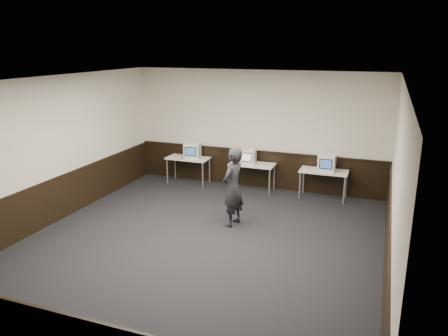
% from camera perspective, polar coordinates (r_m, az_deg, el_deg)
% --- Properties ---
extents(floor, '(8.00, 8.00, 0.00)m').
position_cam_1_polar(floor, '(8.82, -3.30, -9.93)').
color(floor, black).
rests_on(floor, ground).
extents(ceiling, '(8.00, 8.00, 0.00)m').
position_cam_1_polar(ceiling, '(7.97, -3.67, 11.28)').
color(ceiling, white).
rests_on(ceiling, back_wall).
extents(back_wall, '(7.00, 0.00, 7.00)m').
position_cam_1_polar(back_wall, '(11.92, 4.35, 5.00)').
color(back_wall, silver).
rests_on(back_wall, ground).
extents(front_wall, '(7.00, 0.00, 7.00)m').
position_cam_1_polar(front_wall, '(5.10, -22.34, -11.29)').
color(front_wall, silver).
rests_on(front_wall, ground).
extents(left_wall, '(0.00, 8.00, 8.00)m').
position_cam_1_polar(left_wall, '(10.15, -21.87, 1.99)').
color(left_wall, silver).
rests_on(left_wall, ground).
extents(right_wall, '(0.00, 8.00, 8.00)m').
position_cam_1_polar(right_wall, '(7.59, 21.49, -2.37)').
color(right_wall, silver).
rests_on(right_wall, ground).
extents(wainscot_back, '(6.98, 0.04, 1.00)m').
position_cam_1_polar(wainscot_back, '(12.15, 4.22, -0.12)').
color(wainscot_back, black).
rests_on(wainscot_back, back_wall).
extents(wainscot_left, '(0.04, 7.98, 1.00)m').
position_cam_1_polar(wainscot_left, '(10.43, -21.17, -3.89)').
color(wainscot_left, black).
rests_on(wainscot_left, left_wall).
extents(wainscot_right, '(0.04, 7.98, 1.00)m').
position_cam_1_polar(wainscot_right, '(7.98, 20.55, -9.89)').
color(wainscot_right, black).
rests_on(wainscot_right, right_wall).
extents(wainscot_rail, '(6.98, 0.06, 0.04)m').
position_cam_1_polar(wainscot_rail, '(12.00, 4.24, 2.24)').
color(wainscot_rail, black).
rests_on(wainscot_rail, wainscot_back).
extents(desk_left, '(1.20, 0.60, 0.75)m').
position_cam_1_polar(desk_left, '(12.41, -4.71, 1.07)').
color(desk_left, silver).
rests_on(desk_left, ground).
extents(desk_center, '(1.20, 0.60, 0.75)m').
position_cam_1_polar(desk_center, '(11.75, 3.71, 0.24)').
color(desk_center, silver).
rests_on(desk_center, ground).
extents(desk_right, '(1.20, 0.60, 0.75)m').
position_cam_1_polar(desk_right, '(11.38, 12.91, -0.66)').
color(desk_right, silver).
rests_on(desk_right, ground).
extents(emac_left, '(0.51, 0.52, 0.43)m').
position_cam_1_polar(emac_left, '(12.28, -4.15, 2.29)').
color(emac_left, white).
rests_on(emac_left, desk_left).
extents(emac_center, '(0.43, 0.46, 0.39)m').
position_cam_1_polar(emac_center, '(11.71, 3.16, 1.55)').
color(emac_center, white).
rests_on(emac_center, desk_center).
extents(emac_right, '(0.43, 0.46, 0.43)m').
position_cam_1_polar(emac_right, '(11.28, 13.29, 0.68)').
color(emac_right, white).
rests_on(emac_right, desk_right).
extents(person, '(0.54, 0.71, 1.74)m').
position_cam_1_polar(person, '(9.41, 1.16, -2.51)').
color(person, black).
rests_on(person, ground).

